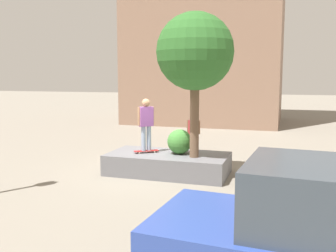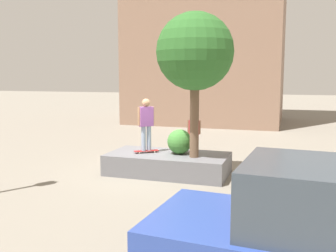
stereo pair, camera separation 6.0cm
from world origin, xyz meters
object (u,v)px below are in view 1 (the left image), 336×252
Objects in this scene: planter_ledge at (168,164)px; pedestrian_crossing at (194,131)px; skateboard at (146,151)px; skateboarder at (146,121)px; plaza_tree at (195,52)px.

planter_ledge is 3.60m from pedestrian_crossing.
pedestrian_crossing is at bearing -100.77° from skateboard.
skateboard is 0.46× the size of skateboarder.
pedestrian_crossing is (-0.69, -3.61, 0.21)m from skateboard.
pedestrian_crossing is at bearing -89.41° from planter_ledge.
planter_ledge is 0.82m from skateboard.
pedestrian_crossing is (0.96, -3.78, -2.91)m from plaza_tree.
plaza_tree is at bearing 165.66° from planter_ledge.
pedestrian_crossing reaches higher than skateboard.
plaza_tree is 2.73× the size of pedestrian_crossing.
skateboarder is at bearing 0.00° from skateboard.
plaza_tree is 3.53m from skateboard.
pedestrian_crossing reaches higher than planter_ledge.
skateboard is at bearing 4.99° from planter_ledge.
plaza_tree is at bearing 174.02° from skateboarder.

